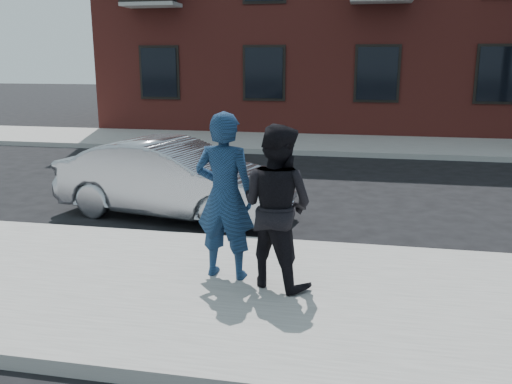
# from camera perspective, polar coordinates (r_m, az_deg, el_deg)

# --- Properties ---
(ground) EXTENTS (100.00, 100.00, 0.00)m
(ground) POSITION_cam_1_polar(r_m,az_deg,el_deg) (6.34, 12.78, -11.44)
(ground) COLOR black
(ground) RESTS_ON ground
(near_sidewalk) EXTENTS (50.00, 3.50, 0.15)m
(near_sidewalk) POSITION_cam_1_polar(r_m,az_deg,el_deg) (6.08, 12.87, -11.79)
(near_sidewalk) COLOR gray
(near_sidewalk) RESTS_ON ground
(near_curb) EXTENTS (50.00, 0.10, 0.15)m
(near_curb) POSITION_cam_1_polar(r_m,az_deg,el_deg) (7.74, 12.57, -6.08)
(near_curb) COLOR #999691
(near_curb) RESTS_ON ground
(far_sidewalk) EXTENTS (50.00, 3.50, 0.15)m
(far_sidewalk) POSITION_cam_1_polar(r_m,az_deg,el_deg) (17.19, 12.03, 4.84)
(far_sidewalk) COLOR gray
(far_sidewalk) RESTS_ON ground
(far_curb) EXTENTS (50.00, 0.10, 0.15)m
(far_curb) POSITION_cam_1_polar(r_m,az_deg,el_deg) (15.42, 12.08, 3.83)
(far_curb) COLOR #999691
(far_curb) RESTS_ON ground
(silver_sedan) EXTENTS (4.24, 2.14, 1.33)m
(silver_sedan) POSITION_cam_1_polar(r_m,az_deg,el_deg) (9.42, -8.78, 1.38)
(silver_sedan) COLOR #999BA3
(silver_sedan) RESTS_ON ground
(man_hoodie) EXTENTS (0.76, 0.56, 1.96)m
(man_hoodie) POSITION_cam_1_polar(r_m,az_deg,el_deg) (6.26, -3.30, -0.43)
(man_hoodie) COLOR navy
(man_hoodie) RESTS_ON near_sidewalk
(man_peacoat) EXTENTS (1.11, 1.01, 1.84)m
(man_peacoat) POSITION_cam_1_polar(r_m,az_deg,el_deg) (6.04, 2.19, -1.52)
(man_peacoat) COLOR black
(man_peacoat) RESTS_ON near_sidewalk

